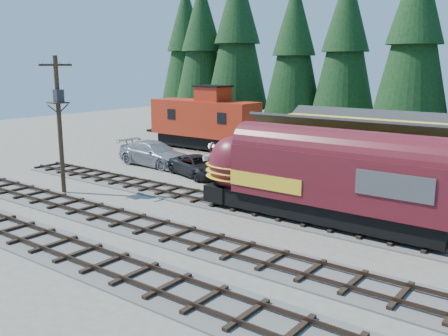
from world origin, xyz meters
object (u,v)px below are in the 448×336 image
Objects in this scene: utility_pole at (59,116)px; pickup_truck_a at (198,166)px; caboose at (205,121)px; depot at (364,151)px; locomotive at (311,180)px; pickup_truck_b at (154,154)px.

utility_pole is 1.57× the size of pickup_truck_a.
utility_pole is (2.98, -18.16, 2.17)m from caboose.
depot is 20.38m from caboose.
locomotive is 18.36m from pickup_truck_b.
depot is 1.46× the size of utility_pole.
caboose is 1.64× the size of pickup_truck_b.
locomotive is at bearing 24.79° from utility_pole.
locomotive is (-0.19, -6.50, -0.68)m from depot.
caboose is at bearing 54.98° from pickup_truck_a.
pickup_truck_b is at bearing 109.31° from utility_pole.
pickup_truck_a is (6.90, -9.16, -2.07)m from caboose.
locomotive is 1.26× the size of caboose.
pickup_truck_a is at bearing -96.76° from pickup_truck_b.
utility_pole reaches higher than depot.
pickup_truck_b is at bearing 161.78° from locomotive.
utility_pole is at bearing -168.40° from pickup_truck_b.
depot is 1.14× the size of caboose.
utility_pole is at bearing -146.27° from depot.
utility_pole is (-15.97, -10.66, 2.05)m from depot.
utility_pole reaches higher than pickup_truck_b.
utility_pole reaches higher than caboose.
caboose is at bearing 158.40° from depot.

